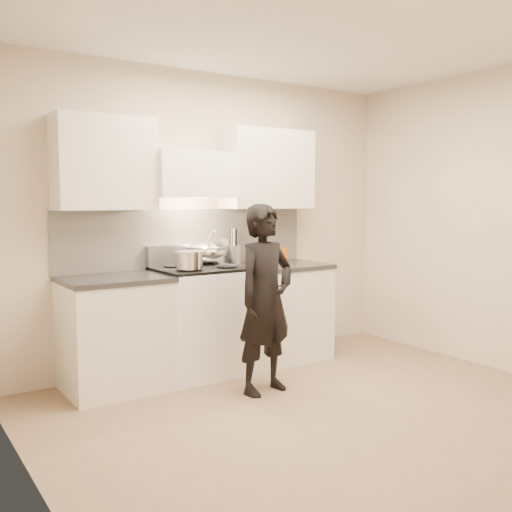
# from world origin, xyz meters

# --- Properties ---
(ground_plane) EXTENTS (4.00, 4.00, 0.00)m
(ground_plane) POSITION_xyz_m (0.00, 0.00, 0.00)
(ground_plane) COLOR #8A6D55
(room_shell) EXTENTS (4.04, 3.54, 2.70)m
(room_shell) POSITION_xyz_m (-0.06, 0.37, 1.60)
(room_shell) COLOR beige
(room_shell) RESTS_ON ground
(stove) EXTENTS (0.76, 0.65, 0.96)m
(stove) POSITION_xyz_m (-0.30, 1.42, 0.47)
(stove) COLOR white
(stove) RESTS_ON ground
(counter_right) EXTENTS (0.92, 0.67, 0.92)m
(counter_right) POSITION_xyz_m (0.53, 1.43, 0.46)
(counter_right) COLOR silver
(counter_right) RESTS_ON ground
(counter_left) EXTENTS (0.82, 0.67, 0.92)m
(counter_left) POSITION_xyz_m (-1.08, 1.43, 0.46)
(counter_left) COLOR silver
(counter_left) RESTS_ON ground
(wok) EXTENTS (0.39, 0.48, 0.32)m
(wok) POSITION_xyz_m (-0.17, 1.54, 1.06)
(wok) COLOR silver
(wok) RESTS_ON stove
(stock_pot) EXTENTS (0.31, 0.23, 0.15)m
(stock_pot) POSITION_xyz_m (-0.48, 1.28, 1.03)
(stock_pot) COLOR silver
(stock_pot) RESTS_ON stove
(utensil_crock) EXTENTS (0.13, 0.13, 0.34)m
(utensil_crock) POSITION_xyz_m (0.19, 1.65, 1.03)
(utensil_crock) COLOR #B5B6C2
(utensil_crock) RESTS_ON counter_right
(spice_jar) EXTENTS (0.04, 0.04, 0.09)m
(spice_jar) POSITION_xyz_m (0.34, 1.65, 0.97)
(spice_jar) COLOR orange
(spice_jar) RESTS_ON counter_right
(oil_glass) EXTENTS (0.08, 0.08, 0.14)m
(oil_glass) POSITION_xyz_m (0.74, 1.60, 0.99)
(oil_glass) COLOR #AE5205
(oil_glass) RESTS_ON counter_right
(person) EXTENTS (0.60, 0.45, 1.50)m
(person) POSITION_xyz_m (-0.11, 0.70, 0.75)
(person) COLOR black
(person) RESTS_ON ground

